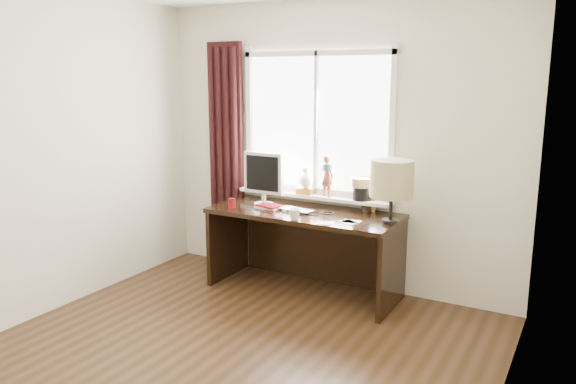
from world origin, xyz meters
The scene contains 17 objects.
floor centered at (0.00, 0.00, 0.00)m, with size 3.50×4.00×0.00m, color black.
wall_back centered at (0.00, 2.00, 1.30)m, with size 3.50×2.60×0.00m, color beige.
wall_left centered at (-1.75, 0.00, 1.30)m, with size 4.00×2.60×0.00m, color beige.
wall_right centered at (1.75, 0.00, 1.30)m, with size 4.00×2.60×0.00m, color beige.
laptop centered at (-0.15, 1.59, 0.76)m, with size 0.31×0.20×0.02m, color silver.
mug centered at (-0.03, 1.33, 0.80)m, with size 0.10×0.09×0.10m, color white.
red_cup centered at (-0.73, 1.43, 0.79)m, with size 0.07×0.07×0.09m, color maroon.
window centered at (-0.14, 1.95, 1.30)m, with size 1.52×0.20×1.40m.
curtain centered at (-1.13, 1.91, 1.12)m, with size 0.38×0.09×2.25m.
desk centered at (-0.10, 1.73, 0.51)m, with size 1.70×0.70×0.75m.
monitor centered at (-0.55, 1.68, 1.03)m, with size 0.40×0.18×0.49m.
notebook_stack centered at (-0.44, 1.59, 0.77)m, with size 0.24×0.19×0.03m.
brush_holder centered at (0.38, 1.91, 0.81)m, with size 0.09×0.09×0.25m.
icon_frame centered at (0.41, 1.91, 0.81)m, with size 0.10×0.03×0.13m.
table_lamp centered at (0.70, 1.62, 1.11)m, with size 0.35×0.35×0.52m.
loose_papers centered at (0.35, 1.45, 0.75)m, with size 0.34×0.29×0.00m.
desk_cables centered at (0.02, 1.64, 0.75)m, with size 0.29×0.21×0.01m.
Camera 1 is at (2.13, -2.66, 1.94)m, focal length 35.00 mm.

